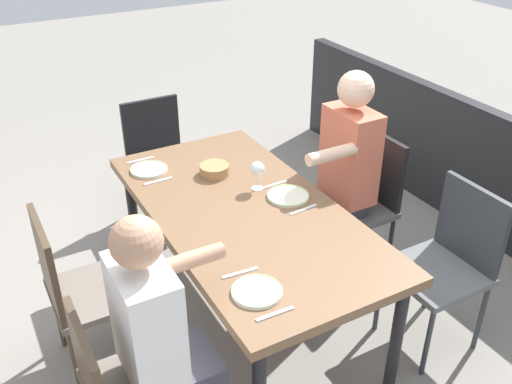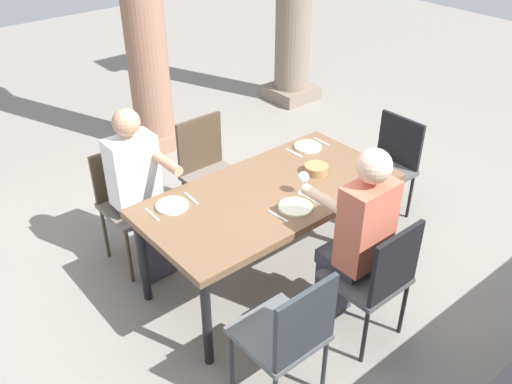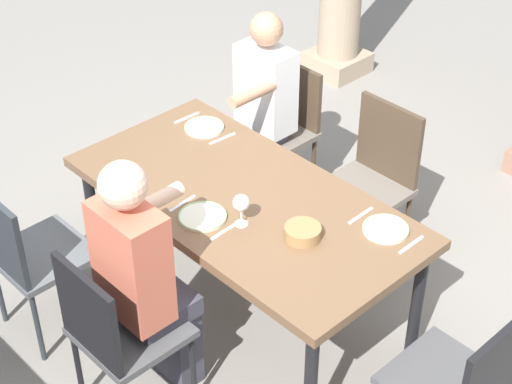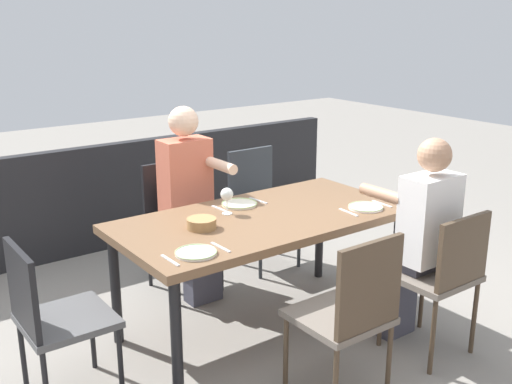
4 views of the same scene
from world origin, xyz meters
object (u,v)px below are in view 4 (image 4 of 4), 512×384
Objects in this scene: chair_mid_south at (178,217)px; chair_head_east at (51,313)px; bread_basket at (202,223)px; plate_0 at (366,207)px; chair_west_south at (259,199)px; plate_1 at (239,204)px; dining_table at (262,226)px; chair_mid_north at (351,309)px; chair_west_north at (442,271)px; wine_glass_1 at (227,195)px; diner_man_white at (418,237)px; diner_woman_green at (191,197)px; plate_2 at (196,253)px.

chair_head_east is (1.21, 0.88, -0.02)m from chair_mid_south.
plate_0 is at bearing 164.04° from bread_basket.
chair_west_south reaches higher than plate_1.
plate_0 is at bearing 89.39° from chair_west_south.
plate_1 is (0.62, 0.62, 0.23)m from chair_west_south.
dining_table is 0.90m from chair_mid_north.
chair_west_north is 3.85× the size of plate_1.
chair_west_south is 0.73m from chair_mid_south.
chair_head_east is (1.21, -0.88, -0.01)m from chair_mid_north.
bread_basket is (0.42, -0.02, 0.10)m from dining_table.
chair_west_north is 5.36× the size of wine_glass_1.
chair_mid_south reaches higher than plate_0.
chair_mid_north is at bearing 90.00° from chair_mid_south.
chair_mid_south is (0.11, -0.88, -0.16)m from dining_table.
wine_glass_1 is (-1.17, -0.16, 0.37)m from chair_head_east.
dining_table is at bearing 176.67° from bread_basket.
chair_mid_south reaches higher than chair_west_north.
plate_1 is at bearing -57.01° from diner_man_white.
chair_west_south reaches higher than chair_mid_south.
chair_west_south is at bearing -137.42° from wine_glass_1.
diner_man_white is (0.00, 1.56, 0.15)m from chair_west_south.
diner_man_white is (-0.73, 1.56, 0.16)m from chair_mid_south.
plate_1 is (-0.11, 0.43, 0.04)m from diner_woman_green.
chair_west_north is at bearing 127.12° from wine_glass_1.
wine_glass_1 reaches higher than dining_table.
chair_west_north is at bearing 155.93° from chair_head_east.
chair_west_north is 0.97× the size of chair_mid_north.
chair_mid_south reaches higher than bread_basket.
plate_0 is 1.07m from bread_basket.
wine_glass_1 reaches higher than chair_west_south.
chair_west_north is 0.24m from diner_man_white.
plate_0 is 0.80m from plate_1.
diner_woman_green is (0.73, 0.18, 0.19)m from chair_west_south.
plate_1 is at bearing 100.51° from chair_mid_south.
chair_head_east is (1.95, 0.87, -0.02)m from chair_west_south.
diner_woman_green reaches higher than diner_man_white.
diner_man_white is at bearing 122.99° from plate_1.
chair_mid_south is at bearing -67.26° from chair_west_north.
chair_west_north reaches higher than plate_1.
chair_west_north is at bearing 155.62° from plate_2.
chair_mid_south is (-0.00, -1.75, 0.01)m from chair_mid_north.
plate_2 is at bearing -17.23° from diner_man_white.
dining_table is 0.68m from plate_0.
bread_basket is at bearing 64.63° from diner_woman_green.
chair_mid_south is at bearing -65.00° from diner_man_white.
bread_basket is at bearing -40.56° from chair_west_north.
chair_head_east is 4.01× the size of plate_0.
plate_1 is at bearing -95.74° from chair_mid_north.
dining_table is at bearing 98.43° from diner_woman_green.
chair_head_east is 0.94m from bread_basket.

